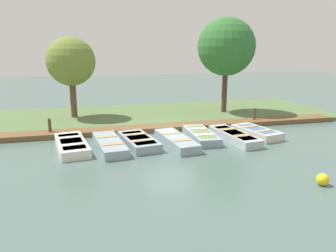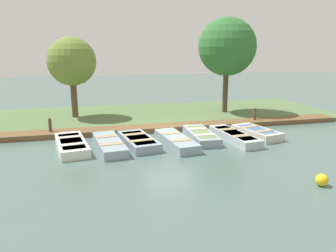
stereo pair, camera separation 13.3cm
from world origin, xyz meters
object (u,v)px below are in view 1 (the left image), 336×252
(buoy, at_px, (323,179))
(rowboat_2, at_px, (139,141))
(rowboat_4, at_px, (201,135))
(rowboat_5, at_px, (234,136))
(rowboat_1, at_px, (110,144))
(rowboat_3, at_px, (176,140))
(mooring_post_far, at_px, (254,116))
(rowboat_6, at_px, (256,132))
(rowboat_0, at_px, (72,145))
(park_tree_left, at_px, (226,47))
(mooring_post_near, at_px, (50,127))
(park_tree_far_left, at_px, (71,62))

(buoy, bearing_deg, rowboat_2, -139.83)
(rowboat_2, relative_size, rowboat_4, 0.98)
(rowboat_5, height_order, buoy, rowboat_5)
(rowboat_1, bearing_deg, rowboat_2, 91.95)
(rowboat_3, xyz_separation_m, rowboat_5, (-0.03, 2.98, 0.00))
(rowboat_2, height_order, mooring_post_far, mooring_post_far)
(rowboat_1, relative_size, rowboat_6, 1.22)
(rowboat_2, bearing_deg, buoy, 31.37)
(rowboat_0, height_order, park_tree_left, park_tree_left)
(rowboat_1, bearing_deg, rowboat_0, -106.37)
(rowboat_6, relative_size, mooring_post_far, 2.97)
(rowboat_5, distance_m, park_tree_left, 7.61)
(mooring_post_near, bearing_deg, rowboat_4, 71.83)
(rowboat_6, height_order, mooring_post_near, mooring_post_near)
(mooring_post_far, bearing_deg, park_tree_left, -168.03)
(rowboat_0, bearing_deg, rowboat_3, 76.19)
(rowboat_0, distance_m, mooring_post_near, 2.77)
(rowboat_1, relative_size, mooring_post_far, 3.63)
(rowboat_1, relative_size, park_tree_far_left, 0.69)
(mooring_post_near, bearing_deg, rowboat_5, 71.38)
(rowboat_5, relative_size, park_tree_far_left, 0.71)
(rowboat_3, xyz_separation_m, rowboat_6, (-0.42, 4.41, 0.00))
(buoy, distance_m, park_tree_left, 12.55)
(rowboat_6, bearing_deg, rowboat_0, -101.82)
(rowboat_5, bearing_deg, mooring_post_far, 131.69)
(rowboat_3, xyz_separation_m, park_tree_left, (-5.97, 5.07, 4.28))
(rowboat_3, distance_m, buoy, 6.64)
(rowboat_2, height_order, buoy, same)
(rowboat_5, bearing_deg, park_tree_left, 154.84)
(rowboat_5, distance_m, mooring_post_far, 4.04)
(rowboat_2, distance_m, rowboat_6, 6.13)
(buoy, height_order, park_tree_far_left, park_tree_far_left)
(buoy, relative_size, park_tree_far_left, 0.08)
(mooring_post_near, height_order, mooring_post_far, same)
(rowboat_4, bearing_deg, rowboat_6, 89.09)
(mooring_post_far, bearing_deg, buoy, -14.90)
(rowboat_3, xyz_separation_m, mooring_post_near, (-3.00, -5.83, 0.29))
(rowboat_5, xyz_separation_m, mooring_post_far, (-2.97, 2.73, 0.28))
(buoy, relative_size, park_tree_left, 0.06)
(mooring_post_far, bearing_deg, rowboat_1, -72.09)
(rowboat_1, bearing_deg, rowboat_4, 89.82)
(rowboat_6, height_order, buoy, rowboat_6)
(rowboat_3, relative_size, rowboat_4, 1.10)
(mooring_post_near, xyz_separation_m, mooring_post_far, (0.00, 11.53, 0.00))
(rowboat_6, height_order, park_tree_far_left, park_tree_far_left)
(rowboat_1, distance_m, rowboat_4, 4.55)
(rowboat_2, xyz_separation_m, rowboat_3, (0.35, 1.72, 0.00))
(rowboat_1, xyz_separation_m, mooring_post_far, (-2.84, 8.78, 0.29))
(buoy, bearing_deg, rowboat_4, -162.99)
(rowboat_6, bearing_deg, mooring_post_far, 141.84)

